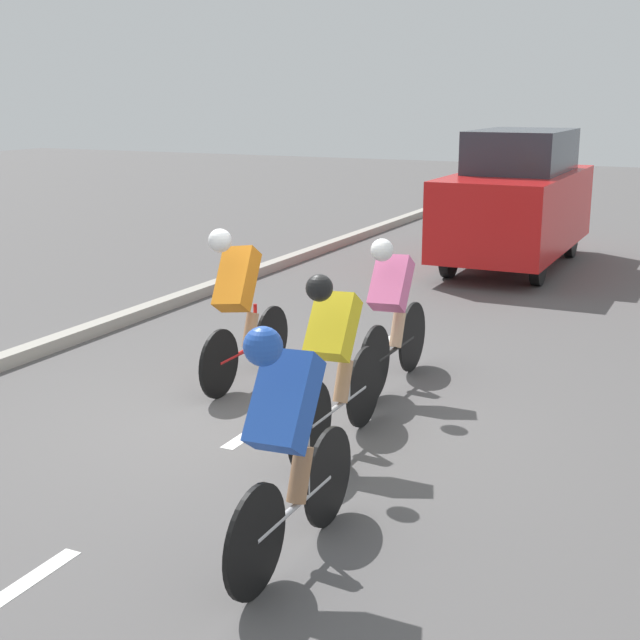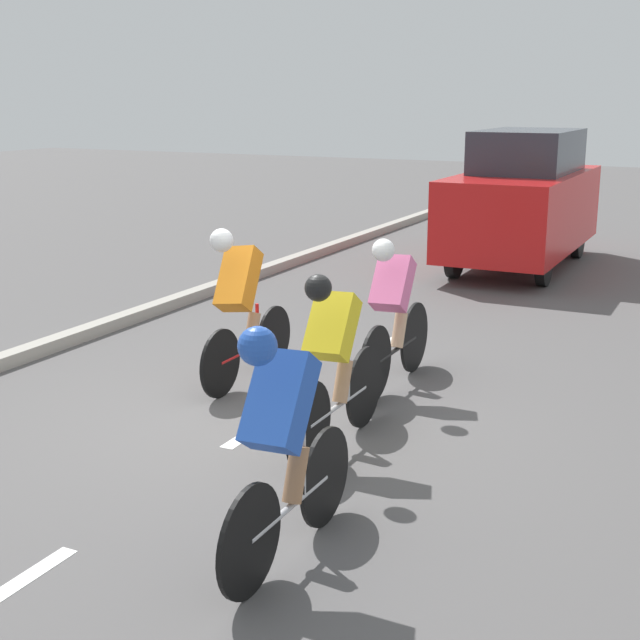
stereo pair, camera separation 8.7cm
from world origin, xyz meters
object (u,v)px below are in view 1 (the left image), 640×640
object	(u,v)px
cyclist_orange	(239,302)
cyclist_blue	(287,438)
support_car	(517,200)
cyclist_yellow	(335,359)
cyclist_pink	(392,310)

from	to	relation	value
cyclist_orange	cyclist_blue	xyz separation A→B (m)	(-1.98, 2.82, -0.02)
cyclist_blue	support_car	size ratio (longest dim) A/B	0.39
cyclist_yellow	cyclist_blue	bearing A→B (deg)	105.59
cyclist_orange	support_car	distance (m)	7.26
cyclist_orange	cyclist_yellow	bearing A→B (deg)	143.72
cyclist_pink	cyclist_blue	bearing A→B (deg)	100.76
cyclist_blue	cyclist_pink	bearing A→B (deg)	-79.24
cyclist_orange	cyclist_blue	size ratio (longest dim) A/B	1.03
cyclist_blue	support_car	bearing A→B (deg)	-83.98
cyclist_pink	support_car	size ratio (longest dim) A/B	0.41
cyclist_orange	cyclist_pink	xyz separation A→B (m)	(-1.35, -0.54, -0.06)
cyclist_pink	cyclist_yellow	bearing A→B (deg)	95.53
cyclist_orange	cyclist_blue	world-z (taller)	cyclist_orange
cyclist_orange	cyclist_blue	bearing A→B (deg)	125.09
cyclist_yellow	cyclist_pink	xyz separation A→B (m)	(0.16, -1.64, 0.01)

